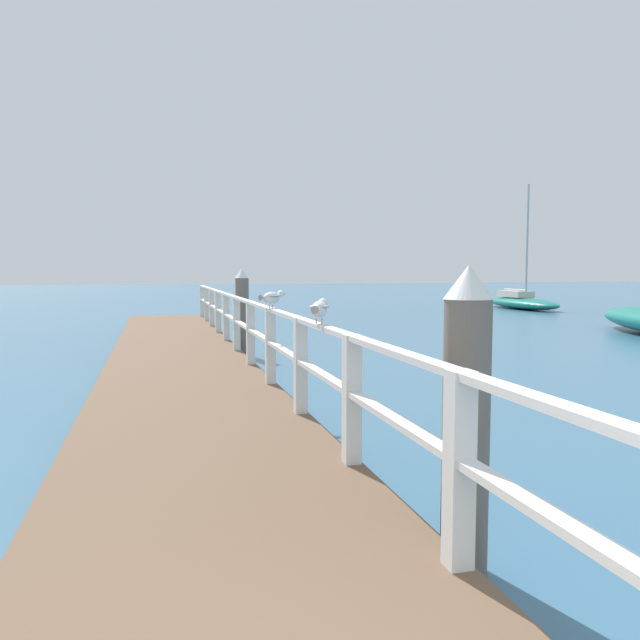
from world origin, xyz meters
name	(u,v)px	position (x,y,z in m)	size (l,w,h in m)	color
pier_deck	(180,371)	(0.00, 9.93, 0.20)	(2.22, 19.86, 0.39)	brown
pier_railing	(243,321)	(1.03, 9.93, 0.99)	(0.12, 18.38, 0.96)	silver
dock_piling_near	(466,420)	(1.41, 3.10, 0.93)	(0.29, 0.29, 1.85)	#6B6056
dock_piling_far	(242,312)	(1.41, 12.78, 0.93)	(0.29, 0.29, 1.85)	#6B6056
seagull_foreground	(319,308)	(1.03, 5.06, 1.48)	(0.25, 0.45, 0.21)	white
seagull_background	(272,297)	(1.04, 7.34, 1.48)	(0.40, 0.34, 0.21)	white
boat_0	(522,302)	(16.18, 25.19, 0.34)	(1.76, 5.49, 5.71)	#197266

